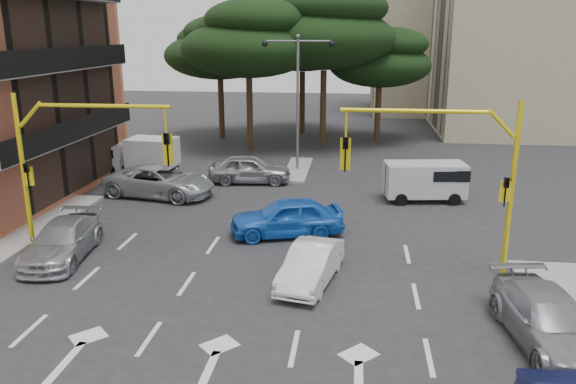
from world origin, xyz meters
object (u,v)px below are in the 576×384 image
(car_silver_cross_a, at_px, (160,181))
(box_truck_a, at_px, (140,156))
(car_white_hatch, at_px, (311,264))
(van_white, at_px, (424,182))
(street_lamp_center, at_px, (298,79))
(car_silver_wagon, at_px, (62,241))
(car_silver_cross_b, at_px, (249,169))
(car_silver_parked, at_px, (549,321))
(signal_mast_left, at_px, (67,153))
(car_blue_compact, at_px, (287,217))
(signal_mast_right, at_px, (458,164))

(car_silver_cross_a, relative_size, box_truck_a, 1.25)
(car_white_hatch, xyz_separation_m, van_white, (4.77, 10.10, 0.32))
(street_lamp_center, bearing_deg, car_silver_wagon, -116.40)
(van_white, bearing_deg, car_silver_cross_b, -111.97)
(car_silver_parked, height_order, van_white, van_white)
(street_lamp_center, distance_m, van_white, 9.75)
(signal_mast_left, relative_size, car_silver_parked, 1.25)
(signal_mast_left, xyz_separation_m, street_lamp_center, (6.80, 14.01, 1.54))
(car_blue_compact, bearing_deg, car_silver_parked, 31.20)
(car_silver_cross_b, xyz_separation_m, box_truck_a, (-6.66, 1.00, 0.33))
(car_blue_compact, height_order, box_truck_a, box_truck_a)
(signal_mast_left, height_order, street_lamp_center, street_lamp_center)
(signal_mast_right, distance_m, box_truck_a, 20.04)
(signal_mast_left, distance_m, car_silver_parked, 16.44)
(car_silver_cross_a, xyz_separation_m, car_silver_parked, (15.04, -12.30, -0.08))
(car_blue_compact, relative_size, van_white, 1.19)
(signal_mast_right, height_order, car_silver_parked, signal_mast_right)
(signal_mast_left, xyz_separation_m, car_silver_cross_b, (4.47, 11.01, -3.11))
(car_blue_compact, distance_m, van_white, 8.38)
(car_blue_compact, bearing_deg, box_truck_a, -148.60)
(signal_mast_left, bearing_deg, street_lamp_center, 64.09)
(street_lamp_center, height_order, car_silver_wagon, street_lamp_center)
(van_white, bearing_deg, car_silver_parked, 0.02)
(signal_mast_left, height_order, box_truck_a, signal_mast_left)
(street_lamp_center, xyz_separation_m, box_truck_a, (-9.00, -2.00, -4.33))
(van_white, bearing_deg, signal_mast_left, -65.42)
(car_silver_cross_a, relative_size, car_silver_parked, 1.16)
(signal_mast_right, distance_m, car_blue_compact, 7.44)
(car_silver_cross_b, height_order, car_silver_parked, car_silver_cross_b)
(street_lamp_center, bearing_deg, signal_mast_left, -115.91)
(car_blue_compact, xyz_separation_m, car_silver_cross_b, (-3.08, 8.02, -0.01))
(car_white_hatch, height_order, car_silver_cross_b, car_silver_cross_b)
(van_white, xyz_separation_m, box_truck_a, (-15.86, 3.30, 0.13))
(van_white, bearing_deg, car_blue_compact, -54.86)
(car_silver_cross_a, xyz_separation_m, box_truck_a, (-2.66, 4.15, 0.33))
(car_silver_parked, bearing_deg, car_silver_cross_a, 133.70)
(car_blue_compact, relative_size, car_silver_parked, 0.96)
(street_lamp_center, relative_size, car_silver_cross_b, 1.72)
(car_silver_parked, relative_size, box_truck_a, 1.07)
(car_blue_compact, distance_m, car_silver_cross_a, 8.60)
(car_white_hatch, xyz_separation_m, car_blue_compact, (-1.36, 4.37, 0.14))
(street_lamp_center, relative_size, car_silver_wagon, 1.67)
(street_lamp_center, height_order, car_blue_compact, street_lamp_center)
(signal_mast_left, bearing_deg, car_blue_compact, 21.60)
(street_lamp_center, bearing_deg, car_silver_cross_a, -135.89)
(car_white_hatch, bearing_deg, signal_mast_left, -177.10)
(car_white_hatch, bearing_deg, car_silver_cross_a, 144.14)
(car_silver_cross_a, xyz_separation_m, car_silver_cross_b, (4.01, 3.15, -0.00))
(car_white_hatch, bearing_deg, car_silver_cross_b, 121.42)
(signal_mast_left, distance_m, car_blue_compact, 8.68)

